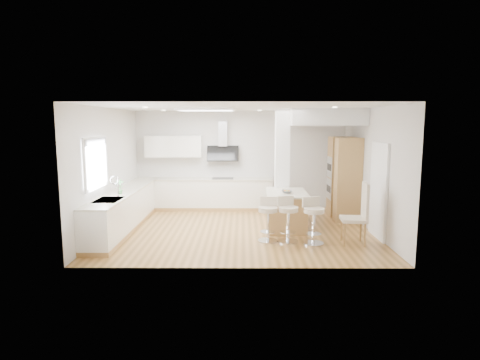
{
  "coord_description": "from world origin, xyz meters",
  "views": [
    {
      "loc": [
        0.05,
        -9.06,
        2.46
      ],
      "look_at": [
        -0.0,
        0.4,
        1.11
      ],
      "focal_mm": 30.0,
      "sensor_mm": 36.0,
      "label": 1
    }
  ],
  "objects_px": {
    "bar_stool_b": "(288,217)",
    "bar_stool_a": "(268,217)",
    "peninsula": "(286,210)",
    "bar_stool_c": "(313,218)",
    "dining_chair": "(359,211)"
  },
  "relations": [
    {
      "from": "peninsula",
      "to": "bar_stool_c",
      "type": "relative_size",
      "value": 1.51
    },
    {
      "from": "bar_stool_a",
      "to": "dining_chair",
      "type": "xyz_separation_m",
      "value": [
        1.84,
        -0.18,
        0.16
      ]
    },
    {
      "from": "bar_stool_b",
      "to": "bar_stool_a",
      "type": "bearing_deg",
      "value": 155.96
    },
    {
      "from": "dining_chair",
      "to": "bar_stool_c",
      "type": "bearing_deg",
      "value": -175.96
    },
    {
      "from": "peninsula",
      "to": "bar_stool_b",
      "type": "relative_size",
      "value": 1.53
    },
    {
      "from": "bar_stool_a",
      "to": "dining_chair",
      "type": "distance_m",
      "value": 1.86
    },
    {
      "from": "bar_stool_b",
      "to": "bar_stool_c",
      "type": "xyz_separation_m",
      "value": [
        0.5,
        -0.14,
        0.01
      ]
    },
    {
      "from": "bar_stool_b",
      "to": "dining_chair",
      "type": "relative_size",
      "value": 0.75
    },
    {
      "from": "peninsula",
      "to": "dining_chair",
      "type": "height_order",
      "value": "dining_chair"
    },
    {
      "from": "bar_stool_c",
      "to": "peninsula",
      "type": "bearing_deg",
      "value": 93.54
    },
    {
      "from": "bar_stool_a",
      "to": "bar_stool_c",
      "type": "height_order",
      "value": "bar_stool_c"
    },
    {
      "from": "bar_stool_b",
      "to": "dining_chair",
      "type": "distance_m",
      "value": 1.45
    },
    {
      "from": "peninsula",
      "to": "bar_stool_c",
      "type": "height_order",
      "value": "bar_stool_c"
    },
    {
      "from": "peninsula",
      "to": "bar_stool_b",
      "type": "height_order",
      "value": "bar_stool_b"
    },
    {
      "from": "peninsula",
      "to": "dining_chair",
      "type": "distance_m",
      "value": 1.86
    }
  ]
}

